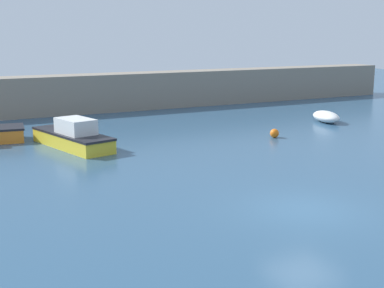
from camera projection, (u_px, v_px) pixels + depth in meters
ground_plane at (304, 212)px, 18.97m from camera, size 120.00×120.00×0.20m
harbor_breakwater at (87, 93)px, 41.98m from camera, size 58.55×2.62×2.95m
rowboat_white_midwater at (326, 117)px, 37.40m from camera, size 2.11×3.14×0.78m
motorboat_grey_hull at (73, 137)px, 29.08m from camera, size 3.22×6.42×1.64m
mooring_buoy_orange at (274, 133)px, 31.86m from camera, size 0.53×0.53×0.53m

